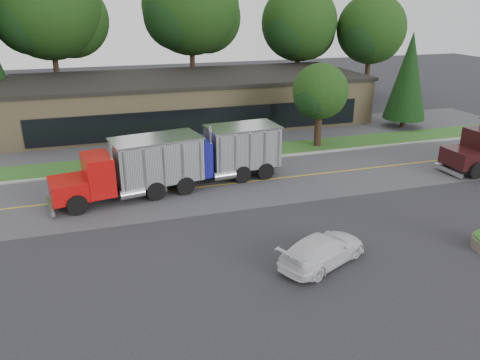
# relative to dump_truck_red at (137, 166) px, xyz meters

# --- Properties ---
(ground) EXTENTS (140.00, 140.00, 0.00)m
(ground) POSITION_rel_dump_truck_red_xyz_m (4.58, -8.84, -1.81)
(ground) COLOR #37373D
(ground) RESTS_ON ground
(road) EXTENTS (60.00, 8.00, 0.02)m
(road) POSITION_rel_dump_truck_red_xyz_m (4.58, 0.16, -1.81)
(road) COLOR #5C5C62
(road) RESTS_ON ground
(center_line) EXTENTS (60.00, 0.12, 0.01)m
(center_line) POSITION_rel_dump_truck_red_xyz_m (4.58, 0.16, -1.81)
(center_line) COLOR gold
(center_line) RESTS_ON ground
(curb) EXTENTS (60.00, 0.30, 0.12)m
(curb) POSITION_rel_dump_truck_red_xyz_m (4.58, 4.36, -1.81)
(curb) COLOR #9E9E99
(curb) RESTS_ON ground
(grass_verge) EXTENTS (60.00, 3.40, 0.03)m
(grass_verge) POSITION_rel_dump_truck_red_xyz_m (4.58, 6.16, -1.81)
(grass_verge) COLOR #2D6121
(grass_verge) RESTS_ON ground
(far_parking) EXTENTS (60.00, 7.00, 0.02)m
(far_parking) POSITION_rel_dump_truck_red_xyz_m (4.58, 11.16, -1.81)
(far_parking) COLOR #5C5C62
(far_parking) RESTS_ON ground
(strip_mall) EXTENTS (32.00, 12.00, 4.00)m
(strip_mall) POSITION_rel_dump_truck_red_xyz_m (6.58, 17.16, 0.19)
(strip_mall) COLOR #98845D
(strip_mall) RESTS_ON ground
(tree_far_b) EXTENTS (10.75, 10.12, 15.34)m
(tree_far_b) POSITION_rel_dump_truck_red_xyz_m (-5.26, 25.29, 7.98)
(tree_far_b) COLOR #382619
(tree_far_b) RESTS_ON ground
(tree_far_c) EXTENTS (10.83, 10.19, 15.44)m
(tree_far_c) POSITION_rel_dump_truck_red_xyz_m (8.74, 25.29, 8.05)
(tree_far_c) COLOR #382619
(tree_far_c) RESTS_ON ground
(tree_far_d) EXTENTS (8.93, 8.40, 12.74)m
(tree_far_d) POSITION_rel_dump_truck_red_xyz_m (20.72, 24.27, 6.32)
(tree_far_d) COLOR #382619
(tree_far_d) RESTS_ON ground
(tree_far_e) EXTENTS (8.21, 7.72, 11.71)m
(tree_far_e) POSITION_rel_dump_truck_red_xyz_m (28.70, 22.26, 5.66)
(tree_far_e) COLOR #382619
(tree_far_e) RESTS_ON ground
(evergreen_right) EXTENTS (3.71, 3.71, 8.42)m
(evergreen_right) POSITION_rel_dump_truck_red_xyz_m (24.58, 9.16, 2.82)
(evergreen_right) COLOR #382619
(evergreen_right) RESTS_ON ground
(tree_verge) EXTENTS (4.54, 4.27, 6.47)m
(tree_verge) POSITION_rel_dump_truck_red_xyz_m (14.65, 6.21, 2.31)
(tree_verge) COLOR #382619
(tree_verge) RESTS_ON ground
(dump_truck_red) EXTENTS (8.95, 4.02, 3.36)m
(dump_truck_red) POSITION_rel_dump_truck_red_xyz_m (0.00, 0.00, 0.00)
(dump_truck_red) COLOR black
(dump_truck_red) RESTS_ON ground
(dump_truck_blue) EXTENTS (7.87, 3.26, 3.36)m
(dump_truck_blue) POSITION_rel_dump_truck_red_xyz_m (5.76, 1.25, -0.01)
(dump_truck_blue) COLOR black
(dump_truck_blue) RESTS_ON ground
(rally_car) EXTENTS (4.91, 3.65, 1.32)m
(rally_car) POSITION_rel_dump_truck_red_xyz_m (6.89, -10.16, -1.15)
(rally_car) COLOR white
(rally_car) RESTS_ON ground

